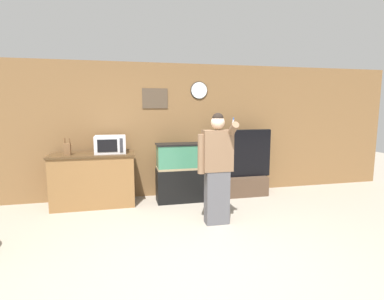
{
  "coord_description": "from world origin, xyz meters",
  "views": [
    {
      "loc": [
        -0.82,
        -3.12,
        1.76
      ],
      "look_at": [
        0.3,
        1.7,
        1.05
      ],
      "focal_mm": 28.0,
      "sensor_mm": 36.0,
      "label": 1
    }
  ],
  "objects_px": {
    "tv_on_stand": "(242,177)",
    "person_standing": "(217,167)",
    "counter_island": "(94,180)",
    "knife_block": "(67,149)",
    "aquarium_on_stand": "(180,172)",
    "microwave": "(110,144)"
  },
  "relations": [
    {
      "from": "microwave",
      "to": "knife_block",
      "type": "distance_m",
      "value": 0.72
    },
    {
      "from": "microwave",
      "to": "tv_on_stand",
      "type": "height_order",
      "value": "tv_on_stand"
    },
    {
      "from": "knife_block",
      "to": "person_standing",
      "type": "bearing_deg",
      "value": -28.28
    },
    {
      "from": "tv_on_stand",
      "to": "aquarium_on_stand",
      "type": "bearing_deg",
      "value": -176.24
    },
    {
      "from": "tv_on_stand",
      "to": "person_standing",
      "type": "xyz_separation_m",
      "value": [
        -0.94,
        -1.3,
        0.49
      ]
    },
    {
      "from": "aquarium_on_stand",
      "to": "tv_on_stand",
      "type": "height_order",
      "value": "tv_on_stand"
    },
    {
      "from": "microwave",
      "to": "aquarium_on_stand",
      "type": "bearing_deg",
      "value": -4.53
    },
    {
      "from": "counter_island",
      "to": "microwave",
      "type": "distance_m",
      "value": 0.7
    },
    {
      "from": "counter_island",
      "to": "aquarium_on_stand",
      "type": "relative_size",
      "value": 1.32
    },
    {
      "from": "tv_on_stand",
      "to": "person_standing",
      "type": "distance_m",
      "value": 1.68
    },
    {
      "from": "counter_island",
      "to": "knife_block",
      "type": "bearing_deg",
      "value": -173.09
    },
    {
      "from": "microwave",
      "to": "tv_on_stand",
      "type": "distance_m",
      "value": 2.62
    },
    {
      "from": "microwave",
      "to": "person_standing",
      "type": "distance_m",
      "value": 2.06
    },
    {
      "from": "counter_island",
      "to": "microwave",
      "type": "bearing_deg",
      "value": 6.01
    },
    {
      "from": "knife_block",
      "to": "tv_on_stand",
      "type": "height_order",
      "value": "tv_on_stand"
    },
    {
      "from": "microwave",
      "to": "aquarium_on_stand",
      "type": "distance_m",
      "value": 1.36
    },
    {
      "from": "person_standing",
      "to": "knife_block",
      "type": "bearing_deg",
      "value": 151.72
    },
    {
      "from": "knife_block",
      "to": "tv_on_stand",
      "type": "bearing_deg",
      "value": 1.2
    },
    {
      "from": "aquarium_on_stand",
      "to": "person_standing",
      "type": "xyz_separation_m",
      "value": [
        0.34,
        -1.21,
        0.32
      ]
    },
    {
      "from": "counter_island",
      "to": "knife_block",
      "type": "height_order",
      "value": "knife_block"
    },
    {
      "from": "counter_island",
      "to": "person_standing",
      "type": "bearing_deg",
      "value": -34.14
    },
    {
      "from": "tv_on_stand",
      "to": "counter_island",
      "type": "bearing_deg",
      "value": -179.61
    }
  ]
}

